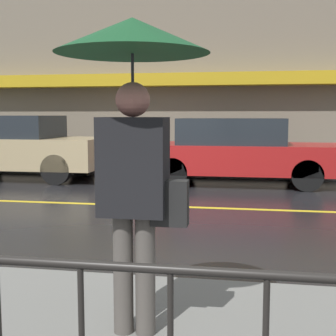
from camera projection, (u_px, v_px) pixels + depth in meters
ground_plane at (154, 206)px, 8.25m from camera, size 80.00×80.00×0.00m
sidewalk_far at (188, 171)px, 12.88m from camera, size 28.00×1.73×0.12m
lane_marking at (154, 206)px, 8.25m from camera, size 25.20×0.12×0.01m
building_storefront at (193, 76)px, 13.54m from camera, size 28.00×0.85×5.46m
pedestrian at (134, 92)px, 3.01m from camera, size 1.00×1.00×2.10m
car_tan at (18, 147)px, 11.74m from camera, size 4.26×1.84×1.59m
car_red at (237, 151)px, 10.81m from camera, size 4.63×1.80×1.53m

